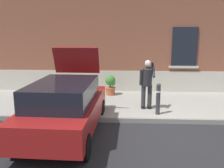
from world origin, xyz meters
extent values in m
plane|color=#232326|center=(0.00, 0.00, 0.00)|extent=(80.00, 80.00, 0.00)
cube|color=#99968E|center=(0.00, 2.80, 0.07)|extent=(24.00, 3.60, 0.15)
cube|color=gray|center=(0.00, 0.94, 0.07)|extent=(24.00, 0.12, 0.15)
cube|color=brown|center=(0.00, 5.30, 3.75)|extent=(24.00, 1.40, 7.50)
cube|color=#BCB7A8|center=(0.00, 4.58, 0.55)|extent=(24.00, 0.08, 1.10)
cube|color=black|center=(1.29, 4.57, 2.20)|extent=(1.10, 0.06, 1.70)
cube|color=#BCB7A8|center=(1.29, 4.54, 1.30)|extent=(1.30, 0.12, 0.10)
cube|color=maroon|center=(-2.96, 0.02, 0.62)|extent=(1.87, 4.05, 0.64)
cube|color=black|center=(-2.96, -0.13, 1.22)|extent=(1.61, 2.44, 0.56)
cube|color=black|center=(-2.90, 2.03, 0.40)|extent=(1.66, 0.15, 0.20)
cube|color=yellow|center=(-2.90, 2.03, 0.58)|extent=(0.52, 0.04, 0.12)
cube|color=#B21414|center=(-3.66, 2.05, 0.84)|extent=(0.16, 0.04, 0.18)
cube|color=#B21414|center=(-2.15, 2.01, 0.84)|extent=(0.16, 0.04, 0.18)
cube|color=maroon|center=(-2.92, 1.47, 1.90)|extent=(1.50, 0.41, 0.87)
cylinder|color=black|center=(-3.80, -1.36, 0.30)|extent=(0.22, 0.61, 0.60)
cylinder|color=black|center=(-2.21, -1.40, 0.30)|extent=(0.22, 0.61, 0.60)
cylinder|color=black|center=(-3.71, 1.44, 0.30)|extent=(0.22, 0.61, 0.60)
cylinder|color=black|center=(-2.12, 1.40, 0.30)|extent=(0.22, 0.61, 0.60)
cylinder|color=#333338|center=(-0.24, 1.35, 0.62)|extent=(0.14, 0.14, 0.95)
sphere|color=#333338|center=(-0.24, 1.35, 1.12)|extent=(0.15, 0.15, 0.15)
cylinder|color=silver|center=(-0.24, 1.35, 0.92)|extent=(0.15, 0.15, 0.06)
cylinder|color=#2D2D33|center=(-0.68, 1.95, 0.60)|extent=(0.15, 0.15, 0.82)
cube|color=black|center=(-0.68, 2.01, 0.20)|extent=(0.12, 0.28, 0.10)
cylinder|color=#2D2D33|center=(-0.46, 1.95, 0.60)|extent=(0.15, 0.15, 0.82)
cube|color=black|center=(-0.46, 2.01, 0.20)|extent=(0.12, 0.28, 0.10)
cylinder|color=#2D2D33|center=(-0.57, 1.89, 1.31)|extent=(0.34, 0.46, 0.68)
sphere|color=tan|center=(-0.57, 1.80, 1.75)|extent=(0.22, 0.22, 0.22)
sphere|color=silver|center=(-0.57, 1.80, 1.78)|extent=(0.21, 0.21, 0.21)
cylinder|color=#2D2D33|center=(-0.79, 1.84, 1.30)|extent=(0.09, 0.20, 0.57)
cylinder|color=#2D2D33|center=(-0.37, 1.84, 1.52)|extent=(0.09, 0.41, 0.43)
cube|color=black|center=(-0.42, 1.78, 1.73)|extent=(0.07, 0.02, 0.15)
cylinder|color=#606B38|center=(-4.09, 4.02, 0.32)|extent=(0.40, 0.40, 0.34)
cylinder|color=#606B38|center=(-4.09, 4.02, 0.46)|extent=(0.44, 0.44, 0.05)
cylinder|color=#47331E|center=(-4.09, 4.02, 0.61)|extent=(0.04, 0.04, 0.24)
sphere|color=#4C843D|center=(-4.09, 4.02, 0.79)|extent=(0.44, 0.44, 0.44)
sphere|color=#4C843D|center=(-3.99, 3.97, 0.69)|extent=(0.24, 0.24, 0.24)
cylinder|color=#B25B38|center=(-1.95, 3.85, 0.32)|extent=(0.40, 0.40, 0.34)
cylinder|color=#B25B38|center=(-1.95, 3.85, 0.46)|extent=(0.44, 0.44, 0.05)
cylinder|color=#47331E|center=(-1.95, 3.85, 0.61)|extent=(0.04, 0.04, 0.24)
sphere|color=#387F33|center=(-1.95, 3.85, 0.79)|extent=(0.44, 0.44, 0.44)
sphere|color=#387F33|center=(-1.85, 3.80, 0.69)|extent=(0.24, 0.24, 0.24)
camera|label=1|loc=(-1.35, -6.24, 2.73)|focal=38.32mm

